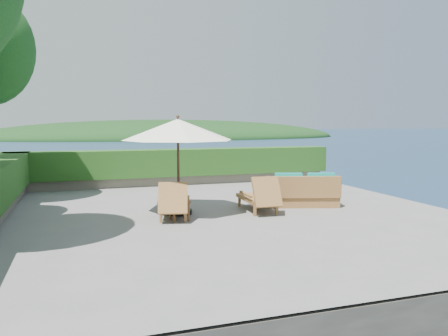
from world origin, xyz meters
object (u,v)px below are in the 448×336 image
object	(u,v)px
lounge_right	(259,196)
patio_umbrella	(178,131)
lounge_left	(174,202)
wicker_loveseat	(302,193)
side_table	(179,204)

from	to	relation	value
lounge_right	patio_umbrella	bearing A→B (deg)	171.39
lounge_left	wicker_loveseat	size ratio (longest dim) A/B	0.82
patio_umbrella	lounge_right	distance (m)	2.75
lounge_left	wicker_loveseat	bearing A→B (deg)	21.40
patio_umbrella	side_table	bearing A→B (deg)	-101.27
side_table	wicker_loveseat	xyz separation A→B (m)	(3.73, 0.75, -0.02)
wicker_loveseat	patio_umbrella	bearing A→B (deg)	-163.45
lounge_right	wicker_loveseat	distance (m)	1.56
lounge_right	wicker_loveseat	xyz separation A→B (m)	(1.50, 0.42, -0.04)
patio_umbrella	wicker_loveseat	distance (m)	4.00
patio_umbrella	wicker_loveseat	world-z (taller)	patio_umbrella
patio_umbrella	lounge_left	xyz separation A→B (m)	(-0.22, -0.48, -1.76)
lounge_left	side_table	size ratio (longest dim) A/B	3.64
lounge_left	patio_umbrella	bearing A→B (deg)	79.20
lounge_right	side_table	bearing A→B (deg)	-169.03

